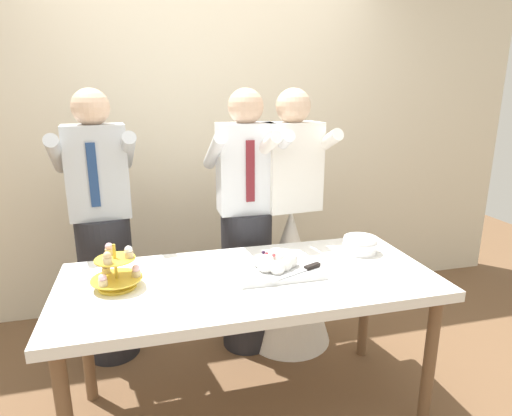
% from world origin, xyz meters
% --- Properties ---
extents(ground_plane, '(8.00, 8.00, 0.00)m').
position_xyz_m(ground_plane, '(0.00, 0.00, 0.00)').
color(ground_plane, brown).
extents(rear_wall, '(5.20, 0.10, 2.90)m').
position_xyz_m(rear_wall, '(0.00, 1.38, 1.45)').
color(rear_wall, beige).
rests_on(rear_wall, ground_plane).
extents(dessert_table, '(1.80, 0.80, 0.78)m').
position_xyz_m(dessert_table, '(0.00, 0.00, 0.70)').
color(dessert_table, white).
rests_on(dessert_table, ground_plane).
extents(cupcake_stand, '(0.23, 0.23, 0.21)m').
position_xyz_m(cupcake_stand, '(-0.61, 0.04, 0.85)').
color(cupcake_stand, gold).
rests_on(cupcake_stand, dessert_table).
extents(main_cake_tray, '(0.42, 0.32, 0.12)m').
position_xyz_m(main_cake_tray, '(0.14, 0.03, 0.82)').
color(main_cake_tray, silver).
rests_on(main_cake_tray, dessert_table).
extents(plate_stack, '(0.19, 0.19, 0.09)m').
position_xyz_m(plate_stack, '(0.67, 0.16, 0.82)').
color(plate_stack, white).
rests_on(plate_stack, dessert_table).
extents(person_groom, '(0.46, 0.49, 1.66)m').
position_xyz_m(person_groom, '(0.14, 0.63, 0.75)').
color(person_groom, '#232328').
rests_on(person_groom, ground_plane).
extents(person_bride, '(0.56, 0.56, 1.66)m').
position_xyz_m(person_bride, '(0.42, 0.61, 0.58)').
color(person_bride, white).
rests_on(person_bride, ground_plane).
extents(person_guest, '(0.50, 0.53, 1.66)m').
position_xyz_m(person_guest, '(-0.73, 0.74, 0.75)').
color(person_guest, '#232328').
rests_on(person_guest, ground_plane).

